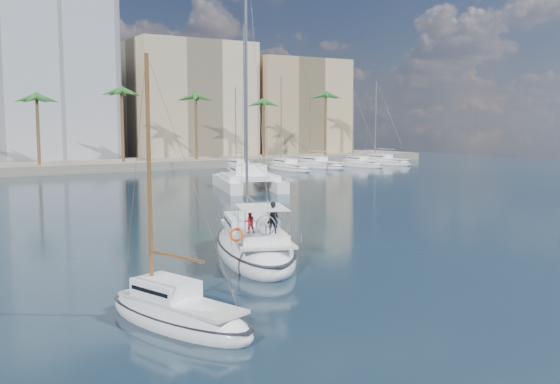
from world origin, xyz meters
TOP-DOWN VIEW (x-y plane):
  - ground at (0.00, 0.00)m, footprint 160.00×160.00m
  - quay at (0.00, 61.00)m, footprint 120.00×14.00m
  - building_beige at (22.00, 70.00)m, footprint 20.00×14.00m
  - building_tan_right at (42.00, 68.00)m, footprint 18.00×12.00m
  - palm_centre at (0.00, 57.00)m, footprint 3.60×3.60m
  - palm_right at (34.00, 57.00)m, footprint 3.60×3.60m
  - main_sloop at (-4.88, -1.65)m, footprint 7.47×12.22m
  - small_sloop at (-12.45, -9.95)m, footprint 4.15×7.14m
  - catamaran at (10.14, 26.72)m, footprint 8.80×12.62m
  - seagull at (-2.65, 3.40)m, footprint 1.16×0.50m
  - moored_yacht_a at (20.00, 47.00)m, footprint 3.37×9.52m
  - moored_yacht_b at (26.50, 45.00)m, footprint 3.32×10.83m
  - moored_yacht_c at (33.00, 47.00)m, footprint 3.98×12.33m
  - moored_yacht_d at (39.50, 45.00)m, footprint 3.52×9.55m
  - moored_yacht_e at (46.00, 47.00)m, footprint 4.61×11.11m

SIDE VIEW (x-z plane):
  - ground at x=0.00m, z-range 0.00..0.00m
  - moored_yacht_a at x=20.00m, z-range -5.95..5.95m
  - moored_yacht_b at x=26.50m, z-range -6.86..6.86m
  - moored_yacht_c at x=33.00m, z-range -7.77..7.77m
  - moored_yacht_d at x=39.50m, z-range -5.95..5.95m
  - moored_yacht_e at x=46.00m, z-range -6.86..6.86m
  - small_sloop at x=-12.45m, z-range -4.51..5.28m
  - main_sloop at x=-4.88m, z-range -8.13..9.18m
  - quay at x=0.00m, z-range 0.00..1.20m
  - seagull at x=-2.65m, z-range 0.56..0.77m
  - catamaran at x=10.14m, z-range -7.26..9.52m
  - building_tan_right at x=42.00m, z-range 0.00..18.00m
  - building_beige at x=22.00m, z-range 0.00..20.00m
  - palm_centre at x=0.00m, z-range 4.13..16.43m
  - palm_right at x=34.00m, z-range 4.13..16.43m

